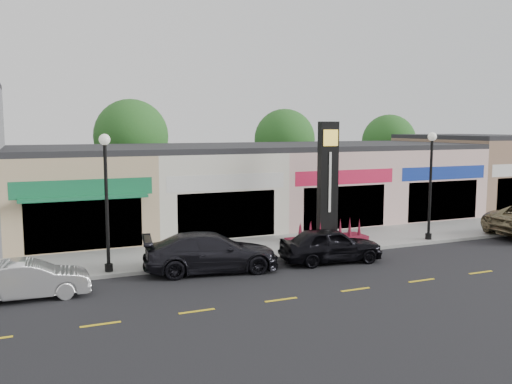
# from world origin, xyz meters

# --- Properties ---
(ground) EXTENTS (120.00, 120.00, 0.00)m
(ground) POSITION_xyz_m (0.00, 0.00, 0.00)
(ground) COLOR black
(ground) RESTS_ON ground
(sidewalk) EXTENTS (52.00, 4.30, 0.15)m
(sidewalk) POSITION_xyz_m (0.00, 4.35, 0.07)
(sidewalk) COLOR gray
(sidewalk) RESTS_ON ground
(curb) EXTENTS (52.00, 0.20, 0.15)m
(curb) POSITION_xyz_m (0.00, 2.10, 0.07)
(curb) COLOR gray
(curb) RESTS_ON ground
(shop_beige) EXTENTS (7.00, 10.85, 4.80)m
(shop_beige) POSITION_xyz_m (-8.50, 11.46, 2.40)
(shop_beige) COLOR tan
(shop_beige) RESTS_ON ground
(shop_cream) EXTENTS (7.00, 10.01, 4.80)m
(shop_cream) POSITION_xyz_m (-1.50, 11.47, 2.40)
(shop_cream) COLOR white
(shop_cream) RESTS_ON ground
(shop_pink_w) EXTENTS (7.00, 10.01, 4.80)m
(shop_pink_w) POSITION_xyz_m (5.50, 11.47, 2.40)
(shop_pink_w) COLOR #CBA29B
(shop_pink_w) RESTS_ON ground
(shop_pink_e) EXTENTS (7.00, 10.01, 4.80)m
(shop_pink_e) POSITION_xyz_m (12.50, 11.47, 2.40)
(shop_pink_e) COLOR #CBA29B
(shop_pink_e) RESTS_ON ground
(shop_tan) EXTENTS (7.00, 10.01, 5.30)m
(shop_tan) POSITION_xyz_m (19.50, 11.48, 2.65)
(shop_tan) COLOR #8E6B52
(shop_tan) RESTS_ON ground
(tree_rear_west) EXTENTS (5.20, 5.20, 7.83)m
(tree_rear_west) POSITION_xyz_m (-4.00, 19.50, 5.22)
(tree_rear_west) COLOR #382619
(tree_rear_west) RESTS_ON ground
(tree_rear_mid) EXTENTS (4.80, 4.80, 7.29)m
(tree_rear_mid) POSITION_xyz_m (8.00, 19.50, 4.88)
(tree_rear_mid) COLOR #382619
(tree_rear_mid) RESTS_ON ground
(tree_rear_east) EXTENTS (4.60, 4.60, 6.94)m
(tree_rear_east) POSITION_xyz_m (18.00, 19.50, 4.63)
(tree_rear_east) COLOR #382619
(tree_rear_east) RESTS_ON ground
(lamp_west_near) EXTENTS (0.44, 0.44, 5.47)m
(lamp_west_near) POSITION_xyz_m (-8.00, 2.50, 3.48)
(lamp_west_near) COLOR black
(lamp_west_near) RESTS_ON sidewalk
(lamp_east_near) EXTENTS (0.44, 0.44, 5.47)m
(lamp_east_near) POSITION_xyz_m (8.00, 2.50, 3.48)
(lamp_east_near) COLOR black
(lamp_east_near) RESTS_ON sidewalk
(pylon_sign) EXTENTS (4.20, 1.30, 6.00)m
(pylon_sign) POSITION_xyz_m (3.00, 4.20, 2.27)
(pylon_sign) COLOR #510D1D
(pylon_sign) RESTS_ON sidewalk
(car_white_van) EXTENTS (1.54, 4.07, 1.32)m
(car_white_van) POSITION_xyz_m (-10.93, 0.52, 0.66)
(car_white_van) COLOR silver
(car_white_van) RESTS_ON ground
(car_dark_sedan) EXTENTS (3.09, 5.81, 1.60)m
(car_dark_sedan) POSITION_xyz_m (-4.05, 1.44, 0.80)
(car_dark_sedan) COLOR black
(car_dark_sedan) RESTS_ON ground
(car_black_sedan) EXTENTS (2.27, 4.65, 1.53)m
(car_black_sedan) POSITION_xyz_m (1.26, 0.88, 0.76)
(car_black_sedan) COLOR black
(car_black_sedan) RESTS_ON ground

